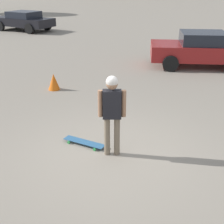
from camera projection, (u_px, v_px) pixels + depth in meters
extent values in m
plane|color=gray|center=(112.00, 154.00, 6.60)|extent=(220.00, 220.00, 0.00)
cylinder|color=#7A6B56|center=(107.00, 136.00, 6.43)|extent=(0.12, 0.12, 0.84)
cylinder|color=#7A6B56|center=(117.00, 136.00, 6.43)|extent=(0.12, 0.12, 0.84)
cube|color=black|center=(112.00, 104.00, 6.15)|extent=(0.29, 0.41, 0.58)
cylinder|color=#9E7051|center=(100.00, 104.00, 6.15)|extent=(0.10, 0.10, 0.55)
cylinder|color=#9E7051|center=(124.00, 104.00, 6.15)|extent=(0.10, 0.10, 0.55)
sphere|color=#9E7051|center=(112.00, 84.00, 5.99)|extent=(0.23, 0.23, 0.23)
sphere|color=silver|center=(112.00, 82.00, 5.97)|extent=(0.24, 0.24, 0.24)
cube|color=#336693|center=(84.00, 142.00, 6.93)|extent=(0.41, 1.01, 0.01)
cylinder|color=green|center=(69.00, 142.00, 6.99)|extent=(0.04, 0.07, 0.07)
cylinder|color=green|center=(75.00, 138.00, 7.19)|extent=(0.04, 0.07, 0.07)
cylinder|color=green|center=(94.00, 149.00, 6.70)|extent=(0.04, 0.07, 0.07)
cylinder|color=green|center=(100.00, 145.00, 6.89)|extent=(0.04, 0.07, 0.07)
cube|color=maroon|center=(199.00, 51.00, 12.97)|extent=(2.53, 4.28, 0.62)
cube|color=#1E232D|center=(203.00, 38.00, 12.75)|extent=(1.96, 2.07, 0.48)
cylinder|color=black|center=(170.00, 64.00, 12.36)|extent=(0.31, 0.66, 0.64)
cylinder|color=black|center=(167.00, 53.00, 14.04)|extent=(0.31, 0.66, 0.64)
cylinder|color=black|center=(224.00, 54.00, 13.84)|extent=(0.31, 0.66, 0.64)
cube|color=black|center=(23.00, 22.00, 22.05)|extent=(2.78, 4.67, 0.55)
cube|color=#1E232D|center=(24.00, 14.00, 21.81)|extent=(2.05, 2.29, 0.43)
cylinder|color=black|center=(0.00, 26.00, 22.03)|extent=(0.35, 0.71, 0.69)
cylinder|color=black|center=(19.00, 23.00, 23.50)|extent=(0.35, 0.71, 0.69)
cylinder|color=black|center=(29.00, 29.00, 20.83)|extent=(0.35, 0.71, 0.69)
cylinder|color=black|center=(47.00, 25.00, 22.30)|extent=(0.35, 0.71, 0.69)
cone|color=orange|center=(54.00, 82.00, 10.33)|extent=(0.39, 0.39, 0.54)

